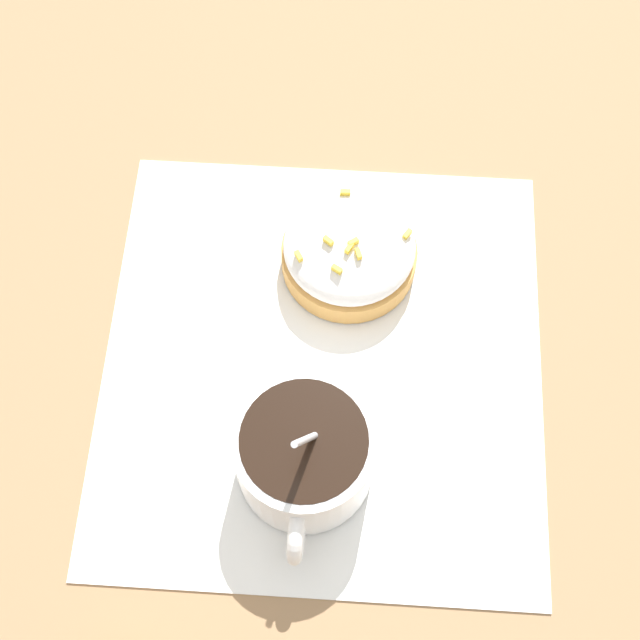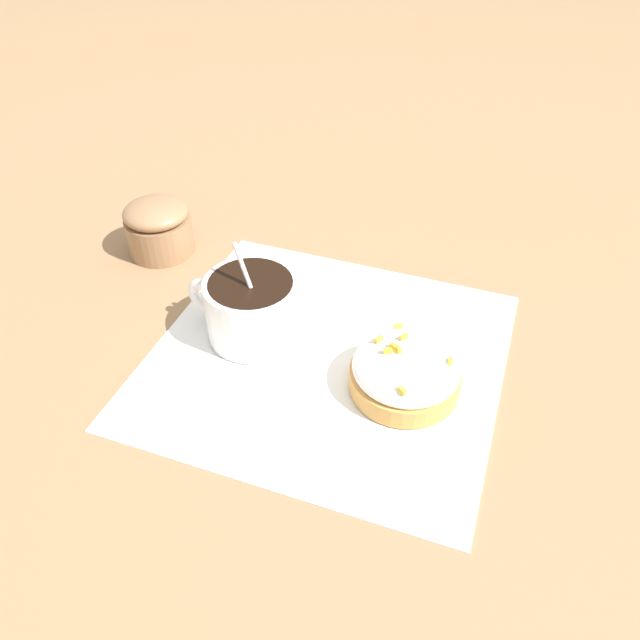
{
  "view_description": "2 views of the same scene",
  "coord_description": "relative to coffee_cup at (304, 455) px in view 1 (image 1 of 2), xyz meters",
  "views": [
    {
      "loc": [
        -0.22,
        -0.01,
        0.55
      ],
      "look_at": [
        0.02,
        0.0,
        0.03
      ],
      "focal_mm": 50.0,
      "sensor_mm": 36.0,
      "label": 1
    },
    {
      "loc": [
        0.13,
        -0.38,
        0.39
      ],
      "look_at": [
        -0.01,
        0.01,
        0.03
      ],
      "focal_mm": 35.0,
      "sensor_mm": 36.0,
      "label": 2
    }
  ],
  "objects": [
    {
      "name": "ground_plane",
      "position": [
        0.07,
        -0.01,
        -0.03
      ],
      "size": [
        3.0,
        3.0,
        0.0
      ],
      "primitive_type": "plane",
      "color": "#93704C"
    },
    {
      "name": "paper_napkin",
      "position": [
        0.07,
        -0.01,
        -0.03
      ],
      "size": [
        0.31,
        0.29,
        0.0
      ],
      "color": "white",
      "rests_on": "ground_plane"
    },
    {
      "name": "coffee_cup",
      "position": [
        0.0,
        0.0,
        0.0
      ],
      "size": [
        0.11,
        0.08,
        0.1
      ],
      "color": "white",
      "rests_on": "paper_napkin"
    },
    {
      "name": "frosted_pastry",
      "position": [
        0.15,
        -0.02,
        -0.01
      ],
      "size": [
        0.09,
        0.09,
        0.05
      ],
      "color": "#D19347",
      "rests_on": "paper_napkin"
    }
  ]
}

